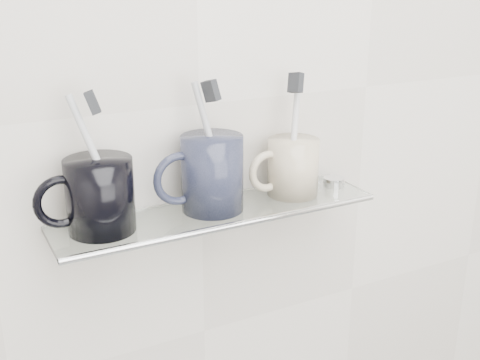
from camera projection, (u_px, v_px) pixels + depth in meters
wall_back at (199, 104)px, 0.91m from camera, size 2.50×0.00×2.50m
shelf_glass at (218, 212)px, 0.91m from camera, size 0.50×0.12×0.01m
shelf_rail at (235, 225)px, 0.87m from camera, size 0.50×0.01×0.01m
bracket_left at (72, 234)px, 0.86m from camera, size 0.02×0.03×0.02m
bracket_right at (315, 188)px, 1.05m from camera, size 0.02×0.03×0.02m
mug_left at (100, 195)px, 0.82m from camera, size 0.10×0.10×0.10m
mug_left_handle at (61, 202)px, 0.80m from camera, size 0.07×0.01×0.07m
toothbrush_left at (97, 161)px, 0.80m from camera, size 0.07×0.05×0.18m
bristles_left at (92, 102)px, 0.78m from camera, size 0.03×0.03×0.03m
mug_center at (212, 173)px, 0.89m from camera, size 0.12×0.12×0.11m
mug_center_handle at (179, 179)px, 0.87m from camera, size 0.08×0.01×0.08m
toothbrush_center at (212, 145)px, 0.88m from camera, size 0.05×0.05×0.19m
bristles_center at (211, 91)px, 0.85m from camera, size 0.02×0.03×0.04m
mug_right at (293, 167)px, 0.96m from camera, size 0.10×0.10×0.09m
mug_right_handle at (268, 171)px, 0.94m from camera, size 0.07×0.01×0.07m
toothbrush_right at (294, 134)px, 0.94m from camera, size 0.05×0.05×0.19m
bristles_right at (296, 83)px, 0.92m from camera, size 0.02×0.03×0.04m
chrome_cap at (334, 182)px, 1.01m from camera, size 0.04×0.04×0.01m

